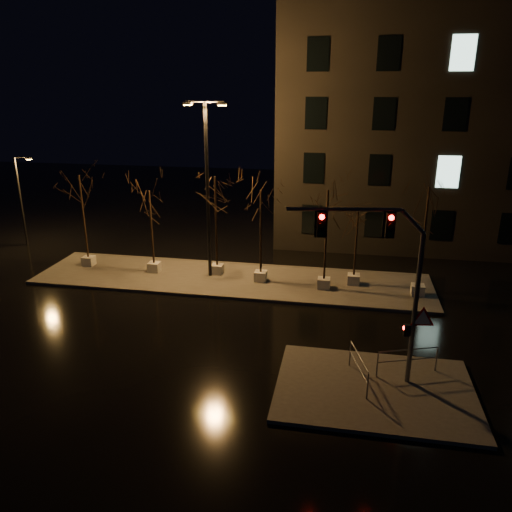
# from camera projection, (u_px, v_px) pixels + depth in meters

# --- Properties ---
(ground) EXTENTS (90.00, 90.00, 0.00)m
(ground) POSITION_uv_depth(u_px,v_px,m) (201.00, 329.00, 22.42)
(ground) COLOR black
(ground) RESTS_ON ground
(median) EXTENTS (22.00, 5.00, 0.15)m
(median) POSITION_uv_depth(u_px,v_px,m) (231.00, 279.00, 27.98)
(median) COLOR #4A4842
(median) RESTS_ON ground
(sidewalk_corner) EXTENTS (7.00, 5.00, 0.15)m
(sidewalk_corner) POSITION_uv_depth(u_px,v_px,m) (374.00, 389.00, 17.86)
(sidewalk_corner) COLOR #4A4842
(sidewalk_corner) RESTS_ON ground
(building) EXTENTS (25.00, 12.00, 15.00)m
(building) POSITION_uv_depth(u_px,v_px,m) (467.00, 130.00, 34.33)
(building) COLOR black
(building) RESTS_ON ground
(tree_0) EXTENTS (1.80, 1.80, 5.58)m
(tree_0) POSITION_uv_depth(u_px,v_px,m) (81.00, 196.00, 28.59)
(tree_0) COLOR beige
(tree_0) RESTS_ON median
(tree_1) EXTENTS (1.80, 1.80, 4.88)m
(tree_1) POSITION_uv_depth(u_px,v_px,m) (150.00, 209.00, 27.77)
(tree_1) COLOR beige
(tree_1) RESTS_ON median
(tree_2) EXTENTS (1.80, 1.80, 5.76)m
(tree_2) POSITION_uv_depth(u_px,v_px,m) (215.00, 199.00, 27.21)
(tree_2) COLOR beige
(tree_2) RESTS_ON median
(tree_3) EXTENTS (1.80, 1.80, 5.22)m
(tree_3) POSITION_uv_depth(u_px,v_px,m) (261.00, 211.00, 26.30)
(tree_3) COLOR beige
(tree_3) RESTS_ON median
(tree_4) EXTENTS (1.80, 1.80, 5.42)m
(tree_4) POSITION_uv_depth(u_px,v_px,m) (327.00, 213.00, 25.27)
(tree_4) COLOR beige
(tree_4) RESTS_ON median
(tree_5) EXTENTS (1.80, 1.80, 4.23)m
(tree_5) POSITION_uv_depth(u_px,v_px,m) (357.00, 227.00, 26.11)
(tree_5) COLOR beige
(tree_5) RESTS_ON median
(tree_6) EXTENTS (1.80, 1.80, 5.76)m
(tree_6) POSITION_uv_depth(u_px,v_px,m) (427.00, 212.00, 24.32)
(tree_6) COLOR beige
(tree_6) RESTS_ON median
(traffic_signal_mast) EXTENTS (5.27, 0.79, 6.48)m
(traffic_signal_mast) POSITION_uv_depth(u_px,v_px,m) (388.00, 272.00, 16.89)
(traffic_signal_mast) COLOR #57595F
(traffic_signal_mast) RESTS_ON sidewalk_corner
(streetlight_main) EXTENTS (2.38, 0.48, 9.51)m
(streetlight_main) POSITION_uv_depth(u_px,v_px,m) (207.00, 179.00, 26.62)
(streetlight_main) COLOR black
(streetlight_main) RESTS_ON median
(streetlight_far) EXTENTS (1.15, 0.49, 5.98)m
(streetlight_far) POSITION_uv_depth(u_px,v_px,m) (22.00, 198.00, 33.25)
(streetlight_far) COLOR black
(streetlight_far) RESTS_ON ground
(guard_rail_a) EXTENTS (2.26, 0.85, 1.03)m
(guard_rail_a) POSITION_uv_depth(u_px,v_px,m) (408.00, 358.00, 18.48)
(guard_rail_a) COLOR #57595F
(guard_rail_a) RESTS_ON sidewalk_corner
(guard_rail_b) EXTENTS (0.66, 2.18, 1.07)m
(guard_rail_b) POSITION_uv_depth(u_px,v_px,m) (359.00, 364.00, 18.00)
(guard_rail_b) COLOR #57595F
(guard_rail_b) RESTS_ON sidewalk_corner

